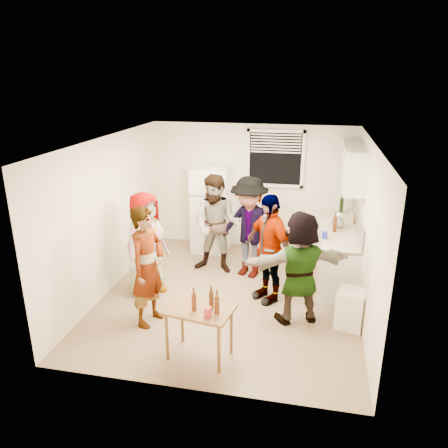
% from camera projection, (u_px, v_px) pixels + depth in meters
% --- Properties ---
extents(room, '(4.00, 4.50, 2.50)m').
position_uv_depth(room, '(230.00, 296.00, 7.07)').
color(room, silver).
rests_on(room, ground).
extents(window, '(1.12, 0.10, 1.06)m').
position_uv_depth(window, '(275.00, 159.00, 8.42)').
color(window, white).
rests_on(window, room).
extents(refrigerator, '(0.70, 0.70, 1.70)m').
position_uv_depth(refrigerator, '(211.00, 209.00, 8.67)').
color(refrigerator, white).
rests_on(refrigerator, ground).
extents(counter_lower, '(0.60, 2.20, 0.86)m').
position_uv_depth(counter_lower, '(337.00, 253.00, 7.66)').
color(counter_lower, white).
rests_on(counter_lower, ground).
extents(countertop, '(0.64, 2.22, 0.04)m').
position_uv_depth(countertop, '(340.00, 229.00, 7.51)').
color(countertop, beige).
rests_on(countertop, counter_lower).
extents(backsplash, '(0.03, 2.20, 0.36)m').
position_uv_depth(backsplash, '(358.00, 219.00, 7.39)').
color(backsplash, '#A7A39A').
rests_on(backsplash, countertop).
extents(upper_cabinets, '(0.34, 1.60, 0.70)m').
position_uv_depth(upper_cabinets, '(353.00, 166.00, 7.32)').
color(upper_cabinets, white).
rests_on(upper_cabinets, room).
extents(kettle, '(0.29, 0.26, 0.22)m').
position_uv_depth(kettle, '(337.00, 228.00, 7.52)').
color(kettle, silver).
rests_on(kettle, countertop).
extents(paper_towel, '(0.11, 0.11, 0.23)m').
position_uv_depth(paper_towel, '(338.00, 226.00, 7.57)').
color(paper_towel, white).
rests_on(paper_towel, countertop).
extents(wine_bottle, '(0.07, 0.07, 0.29)m').
position_uv_depth(wine_bottle, '(341.00, 213.00, 8.27)').
color(wine_bottle, black).
rests_on(wine_bottle, countertop).
extents(beer_bottle_counter, '(0.07, 0.07, 0.25)m').
position_uv_depth(beer_bottle_counter, '(334.00, 232.00, 7.32)').
color(beer_bottle_counter, '#47230C').
rests_on(beer_bottle_counter, countertop).
extents(blue_cup, '(0.09, 0.09, 0.12)m').
position_uv_depth(blue_cup, '(325.00, 238.00, 7.02)').
color(blue_cup, '#2128CA').
rests_on(blue_cup, countertop).
extents(picture_frame, '(0.02, 0.20, 0.16)m').
position_uv_depth(picture_frame, '(352.00, 218.00, 7.72)').
color(picture_frame, tan).
rests_on(picture_frame, countertop).
extents(trash_bin, '(0.46, 0.46, 0.56)m').
position_uv_depth(trash_bin, '(351.00, 311.00, 6.16)').
color(trash_bin, white).
rests_on(trash_bin, ground).
extents(serving_table, '(0.91, 0.68, 0.70)m').
position_uv_depth(serving_table, '(200.00, 356.00, 5.59)').
color(serving_table, brown).
rests_on(serving_table, ground).
extents(beer_bottle_table, '(0.06, 0.06, 0.23)m').
position_uv_depth(beer_bottle_table, '(211.00, 308.00, 5.36)').
color(beer_bottle_table, '#47230C').
rests_on(beer_bottle_table, serving_table).
extents(red_cup, '(0.09, 0.09, 0.12)m').
position_uv_depth(red_cup, '(208.00, 316.00, 5.18)').
color(red_cup, '#AD212F').
rests_on(red_cup, serving_table).
extents(guest_grey, '(1.90, 1.49, 0.54)m').
position_uv_depth(guest_grey, '(149.00, 292.00, 7.21)').
color(guest_grey, gray).
rests_on(guest_grey, ground).
extents(guest_stripe, '(1.85, 1.05, 0.42)m').
position_uv_depth(guest_stripe, '(151.00, 321.00, 6.36)').
color(guest_stripe, '#141933').
rests_on(guest_stripe, ground).
extents(guest_back_left, '(1.00, 1.85, 0.68)m').
position_uv_depth(guest_back_left, '(217.00, 271.00, 7.98)').
color(guest_back_left, '#543623').
rests_on(guest_back_left, ground).
extents(guest_back_right, '(1.71, 2.08, 0.67)m').
position_uv_depth(guest_back_right, '(248.00, 275.00, 7.82)').
color(guest_back_right, '#3A393E').
rests_on(guest_back_right, ground).
extents(guest_black, '(1.95, 1.94, 0.42)m').
position_uv_depth(guest_black, '(267.00, 298.00, 7.00)').
color(guest_black, black).
rests_on(guest_black, ground).
extents(guest_orange, '(2.06, 2.13, 0.49)m').
position_uv_depth(guest_orange, '(296.00, 319.00, 6.41)').
color(guest_orange, '#EE9D5A').
rests_on(guest_orange, ground).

